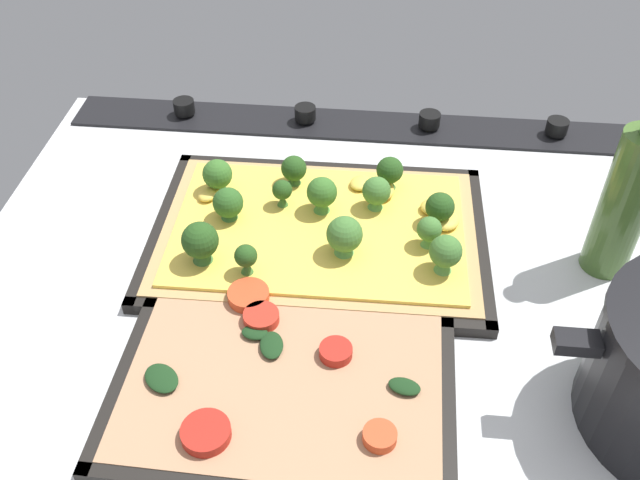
{
  "coord_description": "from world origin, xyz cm",
  "views": [
    {
      "loc": [
        -1.63,
        51.0,
        51.61
      ],
      "look_at": [
        3.49,
        -0.71,
        4.23
      ],
      "focal_mm": 39.33,
      "sensor_mm": 36.0,
      "label": 1
    }
  ],
  "objects_px": {
    "baking_tray_front": "(319,237)",
    "broccoli_pizza": "(321,224)",
    "veggie_pizza_back": "(285,361)",
    "baking_tray_back": "(288,365)",
    "oil_bottle": "(627,199)"
  },
  "relations": [
    {
      "from": "baking_tray_front",
      "to": "veggie_pizza_back",
      "type": "bearing_deg",
      "value": 85.88
    },
    {
      "from": "baking_tray_front",
      "to": "veggie_pizza_back",
      "type": "height_order",
      "value": "veggie_pizza_back"
    },
    {
      "from": "baking_tray_front",
      "to": "baking_tray_back",
      "type": "xyz_separation_m",
      "value": [
        0.01,
        0.18,
        0.0
      ]
    },
    {
      "from": "baking_tray_front",
      "to": "oil_bottle",
      "type": "xyz_separation_m",
      "value": [
        -0.3,
        0.01,
        0.08
      ]
    },
    {
      "from": "baking_tray_front",
      "to": "veggie_pizza_back",
      "type": "distance_m",
      "value": 0.18
    },
    {
      "from": "veggie_pizza_back",
      "to": "baking_tray_back",
      "type": "bearing_deg",
      "value": -152.92
    },
    {
      "from": "broccoli_pizza",
      "to": "baking_tray_front",
      "type": "bearing_deg",
      "value": 39.54
    },
    {
      "from": "veggie_pizza_back",
      "to": "oil_bottle",
      "type": "bearing_deg",
      "value": -151.89
    },
    {
      "from": "veggie_pizza_back",
      "to": "oil_bottle",
      "type": "distance_m",
      "value": 0.36
    },
    {
      "from": "baking_tray_front",
      "to": "broccoli_pizza",
      "type": "relative_size",
      "value": 1.07
    },
    {
      "from": "oil_bottle",
      "to": "baking_tray_front",
      "type": "bearing_deg",
      "value": -1.83
    },
    {
      "from": "baking_tray_back",
      "to": "veggie_pizza_back",
      "type": "distance_m",
      "value": 0.01
    },
    {
      "from": "oil_bottle",
      "to": "veggie_pizza_back",
      "type": "bearing_deg",
      "value": 28.11
    },
    {
      "from": "oil_bottle",
      "to": "broccoli_pizza",
      "type": "bearing_deg",
      "value": -2.26
    },
    {
      "from": "broccoli_pizza",
      "to": "baking_tray_back",
      "type": "xyz_separation_m",
      "value": [
        0.01,
        0.18,
        -0.02
      ]
    }
  ]
}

